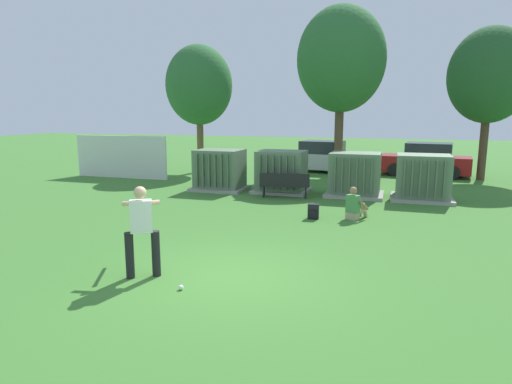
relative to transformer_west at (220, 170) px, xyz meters
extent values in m
plane|color=#3D752D|center=(3.86, -8.81, -0.79)|extent=(96.00, 96.00, 0.00)
cube|color=silver|center=(-5.75, 1.69, 0.21)|extent=(4.80, 0.12, 2.00)
cube|color=#9E9B93|center=(0.00, 0.01, -0.73)|extent=(2.10, 1.70, 0.12)
cube|color=#607A5B|center=(0.00, 0.01, 0.08)|extent=(1.80, 1.40, 1.50)
cube|color=#52684E|center=(-0.64, -0.75, 0.08)|extent=(0.06, 0.12, 1.27)
cube|color=#52684E|center=(-0.38, -0.75, 0.08)|extent=(0.06, 0.12, 1.27)
cube|color=#52684E|center=(-0.13, -0.75, 0.08)|extent=(0.06, 0.12, 1.27)
cube|color=#52684E|center=(0.13, -0.75, 0.08)|extent=(0.06, 0.12, 1.27)
cube|color=#52684E|center=(0.38, -0.75, 0.08)|extent=(0.06, 0.12, 1.27)
cube|color=#52684E|center=(0.64, -0.75, 0.08)|extent=(0.06, 0.12, 1.27)
cube|color=#9E9B93|center=(2.49, 0.24, -0.73)|extent=(2.10, 1.70, 0.12)
cube|color=#607A5B|center=(2.49, 0.24, 0.08)|extent=(1.80, 1.40, 1.50)
cube|color=#52684E|center=(1.85, -0.52, 0.08)|extent=(0.06, 0.12, 1.27)
cube|color=#52684E|center=(2.11, -0.52, 0.08)|extent=(0.06, 0.12, 1.27)
cube|color=#52684E|center=(2.36, -0.52, 0.08)|extent=(0.06, 0.12, 1.27)
cube|color=#52684E|center=(2.62, -0.52, 0.08)|extent=(0.06, 0.12, 1.27)
cube|color=#52684E|center=(2.87, -0.52, 0.08)|extent=(0.06, 0.12, 1.27)
cube|color=#52684E|center=(3.13, -0.52, 0.08)|extent=(0.06, 0.12, 1.27)
cube|color=#9E9B93|center=(5.28, 0.30, -0.73)|extent=(2.10, 1.70, 0.12)
cube|color=#607A5B|center=(5.28, 0.30, 0.08)|extent=(1.80, 1.40, 1.50)
cube|color=#52684E|center=(4.64, -0.46, 0.08)|extent=(0.06, 0.12, 1.27)
cube|color=#52684E|center=(4.90, -0.46, 0.08)|extent=(0.06, 0.12, 1.27)
cube|color=#52684E|center=(5.15, -0.46, 0.08)|extent=(0.06, 0.12, 1.27)
cube|color=#52684E|center=(5.41, -0.46, 0.08)|extent=(0.06, 0.12, 1.27)
cube|color=#52684E|center=(5.66, -0.46, 0.08)|extent=(0.06, 0.12, 1.27)
cube|color=#52684E|center=(5.92, -0.46, 0.08)|extent=(0.06, 0.12, 1.27)
cube|color=#9E9B93|center=(7.64, 0.23, -0.73)|extent=(2.10, 1.70, 0.12)
cube|color=#607A5B|center=(7.64, 0.23, 0.08)|extent=(1.80, 1.40, 1.50)
cube|color=#52684E|center=(7.00, -0.53, 0.08)|extent=(0.06, 0.12, 1.27)
cube|color=#52684E|center=(7.25, -0.53, 0.08)|extent=(0.06, 0.12, 1.27)
cube|color=#52684E|center=(7.51, -0.53, 0.08)|extent=(0.06, 0.12, 1.27)
cube|color=#52684E|center=(7.76, -0.53, 0.08)|extent=(0.06, 0.12, 1.27)
cube|color=#52684E|center=(8.02, -0.53, 0.08)|extent=(0.06, 0.12, 1.27)
cube|color=#52684E|center=(8.27, -0.53, 0.08)|extent=(0.06, 0.12, 1.27)
cube|color=black|center=(2.88, -0.81, -0.34)|extent=(1.84, 0.70, 0.05)
cube|color=black|center=(2.91, -0.99, -0.09)|extent=(1.78, 0.35, 0.44)
cylinder|color=black|center=(2.11, -0.80, -0.58)|extent=(0.06, 0.06, 0.42)
cylinder|color=black|center=(3.61, -0.54, -0.58)|extent=(0.06, 0.06, 0.42)
cylinder|color=black|center=(2.15, -1.08, -0.58)|extent=(0.06, 0.06, 0.42)
cylinder|color=black|center=(3.66, -0.82, -0.58)|extent=(0.06, 0.06, 0.42)
cylinder|color=black|center=(2.06, -9.43, -0.35)|extent=(0.16, 0.16, 0.88)
cylinder|color=black|center=(2.47, -9.18, -0.35)|extent=(0.16, 0.16, 0.88)
cube|color=white|center=(2.26, -9.31, 0.39)|extent=(0.47, 0.41, 0.60)
sphere|color=#DBAD89|center=(2.26, -9.31, 0.84)|extent=(0.23, 0.23, 0.23)
cylinder|color=#DBAD89|center=(1.99, -9.04, 0.55)|extent=(0.55, 0.20, 0.09)
cylinder|color=#DBAD89|center=(2.14, -8.94, 0.55)|extent=(0.41, 0.48, 0.09)
cylinder|color=#B2B2B7|center=(1.71, -8.41, 0.48)|extent=(0.50, 0.76, 0.21)
sphere|color=#B2B2B7|center=(1.93, -8.77, 0.55)|extent=(0.08, 0.08, 0.08)
sphere|color=white|center=(3.22, -9.66, -0.74)|extent=(0.09, 0.09, 0.09)
cube|color=tan|center=(5.58, -3.45, -0.69)|extent=(0.41, 0.38, 0.20)
cube|color=#4C8C4C|center=(5.58, -3.45, -0.33)|extent=(0.42, 0.37, 0.52)
sphere|color=#9E7051|center=(5.58, -3.45, 0.06)|extent=(0.22, 0.22, 0.22)
cylinder|color=tan|center=(5.60, -3.21, -0.57)|extent=(0.33, 0.46, 0.13)
cylinder|color=tan|center=(5.71, -3.01, -0.56)|extent=(0.25, 0.32, 0.46)
cylinder|color=tan|center=(5.78, -3.31, -0.57)|extent=(0.33, 0.46, 0.13)
cylinder|color=tan|center=(5.89, -3.11, -0.56)|extent=(0.25, 0.32, 0.46)
cylinder|color=#9E7051|center=(5.49, -3.15, -0.37)|extent=(0.27, 0.40, 0.32)
cylinder|color=#9E7051|center=(5.89, -3.38, -0.37)|extent=(0.27, 0.40, 0.32)
cube|color=black|center=(4.47, -3.71, -0.57)|extent=(0.34, 0.23, 0.44)
cube|color=black|center=(4.49, -3.84, -0.63)|extent=(0.23, 0.08, 0.22)
cylinder|color=brown|center=(-3.06, 4.82, 0.58)|extent=(0.34, 0.34, 2.75)
ellipsoid|color=#2D6633|center=(-3.06, 4.82, 3.66)|extent=(3.38, 3.38, 4.01)
cylinder|color=brown|center=(3.93, 5.95, 0.94)|extent=(0.43, 0.43, 3.45)
ellipsoid|color=#2D6633|center=(3.93, 5.95, 4.81)|extent=(4.25, 4.25, 5.05)
cylinder|color=#4C3828|center=(10.49, 6.27, 0.67)|extent=(0.36, 0.36, 2.91)
ellipsoid|color=#235128|center=(10.49, 6.27, 3.93)|extent=(3.58, 3.58, 4.25)
cube|color=#B2B2B7|center=(2.85, 6.82, -0.21)|extent=(4.38, 2.20, 0.80)
cube|color=#262B33|center=(3.00, 6.80, 0.51)|extent=(2.27, 1.80, 0.64)
cylinder|color=black|center=(1.45, 6.13, -0.47)|extent=(0.66, 0.30, 0.64)
cylinder|color=black|center=(1.66, 7.82, -0.47)|extent=(0.66, 0.30, 0.64)
cylinder|color=black|center=(4.04, 5.81, -0.47)|extent=(0.66, 0.30, 0.64)
cylinder|color=black|center=(4.24, 7.50, -0.47)|extent=(0.66, 0.30, 0.64)
cube|color=maroon|center=(8.05, 6.84, -0.21)|extent=(4.38, 2.22, 0.80)
cube|color=#262B33|center=(8.20, 6.82, 0.51)|extent=(2.28, 1.81, 0.64)
cylinder|color=black|center=(6.65, 6.16, -0.47)|extent=(0.66, 0.30, 0.64)
cylinder|color=black|center=(6.87, 7.85, -0.47)|extent=(0.66, 0.30, 0.64)
cylinder|color=black|center=(9.24, 5.83, -0.47)|extent=(0.66, 0.30, 0.64)
cylinder|color=black|center=(9.45, 7.52, -0.47)|extent=(0.66, 0.30, 0.64)
camera|label=1|loc=(6.70, -16.22, 2.28)|focal=30.91mm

